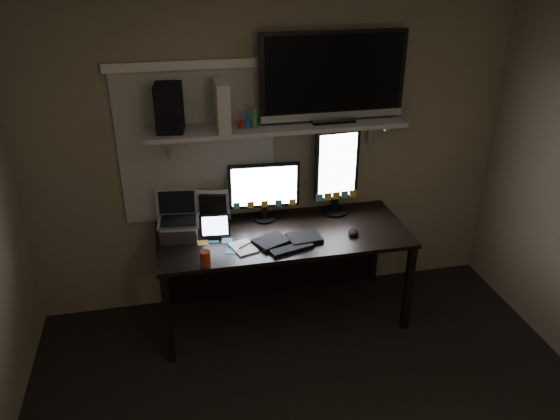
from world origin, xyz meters
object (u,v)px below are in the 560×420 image
object	(u,v)px
tv	(333,77)
speaker	(169,108)
keyboard	(288,240)
game_console	(222,106)
monitor_landscape	(264,192)
cup	(206,258)
desk	(279,246)
monitor_portrait	(336,172)
tablet	(215,226)
mouse	(353,232)
laptop	(178,218)

from	to	relation	value
tv	speaker	bearing A→B (deg)	179.66
keyboard	game_console	distance (m)	1.02
monitor_landscape	cup	distance (m)	0.76
desk	speaker	size ratio (longest dim) A/B	5.72
tv	cup	bearing A→B (deg)	-152.23
keyboard	game_console	world-z (taller)	game_console
desk	tv	bearing A→B (deg)	11.21
monitor_landscape	speaker	world-z (taller)	speaker
speaker	monitor_portrait	bearing A→B (deg)	8.81
keyboard	game_console	bearing A→B (deg)	125.87
monitor_portrait	speaker	xyz separation A→B (m)	(-1.18, -0.04, 0.57)
speaker	tablet	bearing A→B (deg)	-28.96
mouse	speaker	bearing A→B (deg)	-176.23
laptop	monitor_portrait	bearing A→B (deg)	13.88
cup	speaker	size ratio (longest dim) A/B	0.32
monitor_portrait	mouse	distance (m)	0.49
mouse	game_console	size ratio (longest dim) A/B	0.36
keyboard	tablet	size ratio (longest dim) A/B	2.23
keyboard	mouse	size ratio (longest dim) A/B	4.14
monitor_portrait	game_console	distance (m)	1.02
laptop	desk	bearing A→B (deg)	9.87
keyboard	mouse	xyz separation A→B (m)	(0.48, 0.00, 0.01)
game_console	speaker	bearing A→B (deg)	174.40
tv	speaker	xyz separation A→B (m)	(-1.11, -0.00, -0.15)
desk	tv	size ratio (longest dim) A/B	1.76
tablet	tv	bearing A→B (deg)	16.74
desk	tablet	distance (m)	0.56
keyboard	laptop	world-z (taller)	laptop
mouse	game_console	distance (m)	1.28
desk	speaker	distance (m)	1.30
desk	tablet	xyz separation A→B (m)	(-0.48, -0.10, 0.27)
tablet	tv	world-z (taller)	tv
monitor_landscape	cup	world-z (taller)	monitor_landscape
monitor_portrait	speaker	size ratio (longest dim) A/B	2.16
game_console	laptop	bearing A→B (deg)	-166.51
monitor_portrait	laptop	distance (m)	1.21
cup	desk	bearing A→B (deg)	37.38
mouse	monitor_landscape	bearing A→B (deg)	166.73
cup	mouse	bearing A→B (deg)	10.23
monitor_landscape	tablet	bearing A→B (deg)	-148.62
mouse	cup	xyz separation A→B (m)	(-1.07, -0.19, 0.03)
mouse	cup	bearing A→B (deg)	-150.85
monitor_portrait	laptop	world-z (taller)	monitor_portrait
tablet	cup	size ratio (longest dim) A/B	2.11
desk	keyboard	size ratio (longest dim) A/B	3.81
tablet	game_console	xyz separation A→B (m)	(0.10, 0.15, 0.82)
tablet	speaker	distance (m)	0.87
cup	speaker	xyz separation A→B (m)	(-0.14, 0.52, 0.86)
monitor_landscape	mouse	distance (m)	0.71
cup	tv	bearing A→B (deg)	28.25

